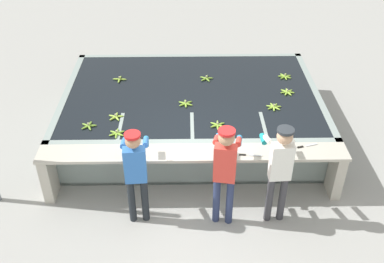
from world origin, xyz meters
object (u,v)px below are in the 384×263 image
banana_bunch_floating_1 (120,79)px  banana_bunch_floating_7 (116,117)px  banana_bunch_floating_3 (206,78)px  banana_bunch_floating_4 (88,126)px  banana_bunch_floating_5 (287,92)px  worker_2 (280,166)px  banana_bunch_floating_9 (117,133)px  banana_bunch_floating_0 (285,76)px  banana_bunch_floating_6 (274,107)px  banana_bunch_floating_8 (186,104)px  worker_1 (225,167)px  worker_0 (136,169)px  banana_bunch_floating_2 (218,125)px  knife_0 (247,155)px  knife_1 (304,146)px

banana_bunch_floating_1 → banana_bunch_floating_7: size_ratio=1.02×
banana_bunch_floating_7 → banana_bunch_floating_3: bearing=40.1°
banana_bunch_floating_4 → banana_bunch_floating_5: bearing=16.9°
worker_2 → banana_bunch_floating_9: worker_2 is taller
banana_bunch_floating_0 → banana_bunch_floating_1: bearing=-178.8°
banana_bunch_floating_6 → banana_bunch_floating_8: (-1.59, 0.14, 0.00)m
worker_1 → banana_bunch_floating_0: bearing=64.6°
worker_0 → banana_bunch_floating_8: 2.10m
banana_bunch_floating_1 → banana_bunch_floating_0: bearing=1.2°
banana_bunch_floating_4 → banana_bunch_floating_1: bearing=78.6°
banana_bunch_floating_3 → worker_0: bearing=-111.5°
worker_0 → banana_bunch_floating_5: worker_0 is taller
banana_bunch_floating_2 → banana_bunch_floating_3: 1.67m
worker_0 → banana_bunch_floating_6: 2.96m
banana_bunch_floating_5 → knife_0: 2.16m
knife_0 → banana_bunch_floating_3: bearing=102.1°
banana_bunch_floating_1 → knife_0: 3.36m
banana_bunch_floating_8 → knife_0: banana_bunch_floating_8 is taller
banana_bunch_floating_9 → worker_0: bearing=-68.4°
worker_1 → worker_2: (0.80, 0.04, -0.01)m
banana_bunch_floating_0 → knife_1: (-0.12, -2.33, -0.01)m
worker_0 → worker_2: 2.10m
banana_bunch_floating_0 → banana_bunch_floating_6: same height
knife_0 → worker_1: bearing=-128.5°
banana_bunch_floating_4 → banana_bunch_floating_6: bearing=9.8°
banana_bunch_floating_9 → banana_bunch_floating_5: bearing=23.2°
banana_bunch_floating_2 → banana_bunch_floating_3: size_ratio=1.02×
banana_bunch_floating_6 → banana_bunch_floating_7: (-2.82, -0.28, 0.00)m
banana_bunch_floating_5 → worker_2: bearing=-103.6°
worker_2 → banana_bunch_floating_0: bearing=77.9°
worker_0 → banana_bunch_floating_3: size_ratio=5.97×
banana_bunch_floating_0 → banana_bunch_floating_7: (-3.23, -1.44, 0.00)m
banana_bunch_floating_5 → banana_bunch_floating_4: bearing=-163.1°
banana_bunch_floating_0 → knife_0: bearing=-112.5°
worker_1 → knife_1: 1.51m
banana_bunch_floating_9 → knife_0: bearing=-16.1°
banana_bunch_floating_5 → banana_bunch_floating_8: bearing=-168.6°
banana_bunch_floating_9 → knife_0: banana_bunch_floating_9 is taller
banana_bunch_floating_4 → banana_bunch_floating_9: same height
worker_1 → banana_bunch_floating_7: size_ratio=6.25×
banana_bunch_floating_1 → banana_bunch_floating_4: size_ratio=1.02×
worker_1 → banana_bunch_floating_8: (-0.56, 2.02, -0.16)m
banana_bunch_floating_1 → knife_0: banana_bunch_floating_1 is taller
worker_0 → banana_bunch_floating_6: size_ratio=5.88×
banana_bunch_floating_3 → banana_bunch_floating_5: (1.52, -0.57, -0.00)m
worker_0 → knife_0: bearing=14.5°
worker_0 → knife_0: (1.68, 0.43, -0.10)m
banana_bunch_floating_2 → banana_bunch_floating_8: size_ratio=1.00×
worker_1 → banana_bunch_floating_6: size_ratio=6.17×
worker_2 → banana_bunch_floating_5: size_ratio=6.09×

